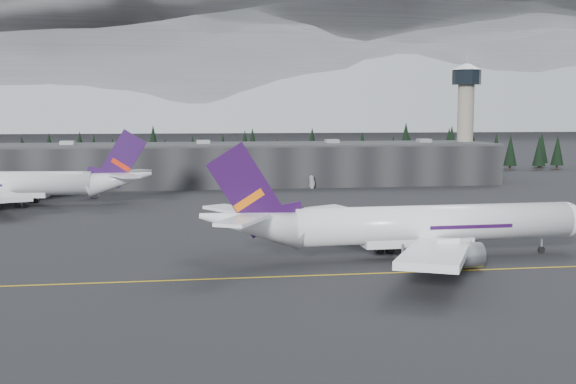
{
  "coord_description": "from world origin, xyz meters",
  "views": [
    {
      "loc": [
        -17.8,
        -95.98,
        21.85
      ],
      "look_at": [
        0.0,
        20.0,
        9.0
      ],
      "focal_mm": 45.0,
      "sensor_mm": 36.0,
      "label": 1
    }
  ],
  "objects": [
    {
      "name": "ground",
      "position": [
        0.0,
        0.0,
        0.0
      ],
      "size": [
        1400.0,
        1400.0,
        0.0
      ],
      "primitive_type": "plane",
      "color": "black",
      "rests_on": "ground"
    },
    {
      "name": "taxiline",
      "position": [
        0.0,
        -2.0,
        0.01
      ],
      "size": [
        400.0,
        0.4,
        0.02
      ],
      "primitive_type": "cube",
      "color": "gold",
      "rests_on": "ground"
    },
    {
      "name": "terminal",
      "position": [
        0.0,
        125.0,
        6.3
      ],
      "size": [
        160.0,
        30.0,
        12.6
      ],
      "color": "black",
      "rests_on": "ground"
    },
    {
      "name": "control_tower",
      "position": [
        75.0,
        128.0,
        23.41
      ],
      "size": [
        10.0,
        10.0,
        37.7
      ],
      "color": "gray",
      "rests_on": "ground"
    },
    {
      "name": "treeline",
      "position": [
        0.0,
        162.0,
        7.5
      ],
      "size": [
        360.0,
        20.0,
        15.0
      ],
      "primitive_type": "cube",
      "color": "black",
      "rests_on": "ground"
    },
    {
      "name": "mountain_ridge",
      "position": [
        0.0,
        1000.0,
        0.0
      ],
      "size": [
        4400.0,
        900.0,
        420.0
      ],
      "primitive_type": null,
      "color": "white",
      "rests_on": "ground"
    },
    {
      "name": "jet_main",
      "position": [
        15.35,
        7.45,
        5.02
      ],
      "size": [
        60.58,
        55.87,
        17.8
      ],
      "rotation": [
        0.0,
        0.0,
        0.04
      ],
      "color": "white",
      "rests_on": "ground"
    },
    {
      "name": "jet_parked",
      "position": [
        -54.64,
        82.14,
        5.1
      ],
      "size": [
        61.51,
        56.56,
        18.09
      ],
      "rotation": [
        0.0,
        0.0,
        3.04
      ],
      "color": "silver",
      "rests_on": "ground"
    },
    {
      "name": "gse_vehicle_a",
      "position": [
        -39.16,
        93.31,
        0.65
      ],
      "size": [
        3.21,
        5.08,
        1.31
      ],
      "primitive_type": "imported",
      "rotation": [
        0.0,
        0.0,
        0.24
      ],
      "color": "silver",
      "rests_on": "ground"
    },
    {
      "name": "gse_vehicle_b",
      "position": [
        20.74,
        108.78,
        0.67
      ],
      "size": [
        4.22,
        2.75,
        1.34
      ],
      "primitive_type": "imported",
      "rotation": [
        0.0,
        0.0,
        -1.24
      ],
      "color": "white",
      "rests_on": "ground"
    }
  ]
}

